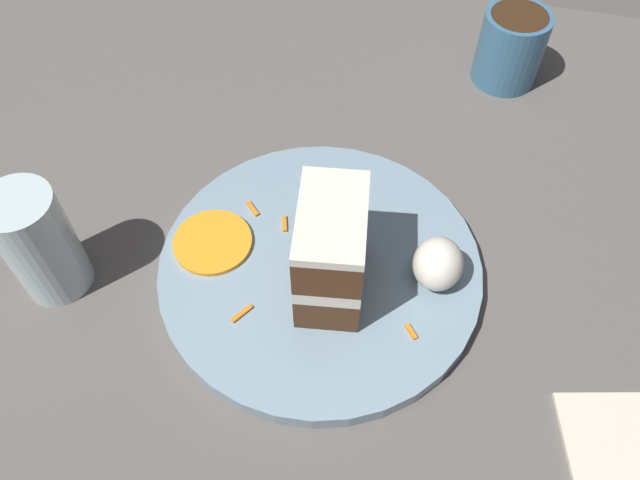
{
  "coord_description": "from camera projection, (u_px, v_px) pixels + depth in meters",
  "views": [
    {
      "loc": [
        -0.34,
        -0.04,
        0.52
      ],
      "look_at": [
        -0.03,
        0.03,
        0.08
      ],
      "focal_mm": 35.0,
      "sensor_mm": 36.0,
      "label": 1
    }
  ],
  "objects": [
    {
      "name": "drinking_glass",
      "position": [
        42.0,
        249.0,
        0.54
      ],
      "size": [
        0.06,
        0.06,
        0.11
      ],
      "color": "silver",
      "rests_on": "dining_table"
    },
    {
      "name": "orange_garnish",
      "position": [
        213.0,
        242.0,
        0.58
      ],
      "size": [
        0.07,
        0.07,
        0.0
      ],
      "primitive_type": "cylinder",
      "color": "orange",
      "rests_on": "plate"
    },
    {
      "name": "carrot_shreds_scatter",
      "position": [
        302.0,
        240.0,
        0.59
      ],
      "size": [
        0.16,
        0.19,
        0.0
      ],
      "color": "orange",
      "rests_on": "plate"
    },
    {
      "name": "plate",
      "position": [
        320.0,
        268.0,
        0.58
      ],
      "size": [
        0.3,
        0.3,
        0.02
      ],
      "primitive_type": "cylinder",
      "color": "gray",
      "rests_on": "dining_table"
    },
    {
      "name": "cream_dollop",
      "position": [
        438.0,
        264.0,
        0.54
      ],
      "size": [
        0.05,
        0.04,
        0.05
      ],
      "primitive_type": "ellipsoid",
      "color": "silver",
      "rests_on": "plate"
    },
    {
      "name": "coffee_mug",
      "position": [
        511.0,
        45.0,
        0.72
      ],
      "size": [
        0.08,
        0.08,
        0.09
      ],
      "color": "#386684",
      "rests_on": "dining_table"
    },
    {
      "name": "ground_plane",
      "position": [
        360.0,
        266.0,
        0.62
      ],
      "size": [
        6.0,
        6.0,
        0.0
      ],
      "primitive_type": "plane",
      "color": "#4C4742",
      "rests_on": "ground"
    },
    {
      "name": "dining_table",
      "position": [
        361.0,
        258.0,
        0.61
      ],
      "size": [
        0.91,
        1.2,
        0.03
      ],
      "primitive_type": "cube",
      "color": "#56514C",
      "rests_on": "ground"
    },
    {
      "name": "cake_slice",
      "position": [
        331.0,
        251.0,
        0.52
      ],
      "size": [
        0.1,
        0.07,
        0.1
      ],
      "rotation": [
        0.0,
        0.0,
        1.72
      ],
      "color": "#4C2D19",
      "rests_on": "plate"
    }
  ]
}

